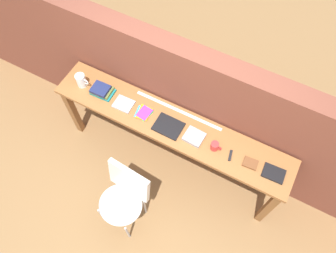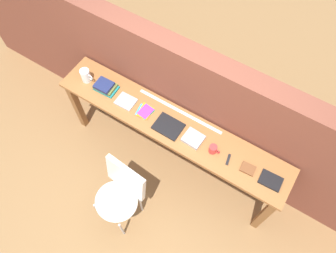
{
  "view_description": "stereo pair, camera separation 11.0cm",
  "coord_description": "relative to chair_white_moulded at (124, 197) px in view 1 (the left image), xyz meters",
  "views": [
    {
      "loc": [
        0.72,
        -1.09,
        3.66
      ],
      "look_at": [
        0.0,
        0.25,
        0.9
      ],
      "focal_mm": 35.0,
      "sensor_mm": 36.0,
      "label": 1
    },
    {
      "loc": [
        0.81,
        -1.04,
        3.66
      ],
      "look_at": [
        0.0,
        0.25,
        0.9
      ],
      "focal_mm": 35.0,
      "sensor_mm": 36.0,
      "label": 2
    }
  ],
  "objects": [
    {
      "name": "ground_plane",
      "position": [
        0.11,
        0.46,
        -0.53
      ],
      "size": [
        40.0,
        40.0,
        0.0
      ],
      "primitive_type": "plane",
      "color": "olive"
    },
    {
      "name": "brick_wall_back",
      "position": [
        0.11,
        1.1,
        0.27
      ],
      "size": [
        6.0,
        0.2,
        1.59
      ],
      "primitive_type": "cube",
      "color": "brown",
      "rests_on": "ground"
    },
    {
      "name": "sideboard",
      "position": [
        0.11,
        0.76,
        0.21
      ],
      "size": [
        2.5,
        0.44,
        0.88
      ],
      "color": "#996033",
      "rests_on": "ground"
    },
    {
      "name": "chair_white_moulded",
      "position": [
        0.0,
        0.0,
        0.0
      ],
      "size": [
        0.47,
        0.48,
        0.89
      ],
      "color": "silver",
      "rests_on": "ground"
    },
    {
      "name": "pitcher_white",
      "position": [
        -0.91,
        0.75,
        0.43
      ],
      "size": [
        0.14,
        0.1,
        0.18
      ],
      "color": "white",
      "rests_on": "sideboard"
    },
    {
      "name": "book_stack_leftmost",
      "position": [
        -0.68,
        0.76,
        0.39
      ],
      "size": [
        0.24,
        0.18,
        0.09
      ],
      "color": "#19757A",
      "rests_on": "sideboard"
    },
    {
      "name": "magazine_cycling",
      "position": [
        -0.41,
        0.74,
        0.36
      ],
      "size": [
        0.2,
        0.17,
        0.02
      ],
      "primitive_type": "cube",
      "rotation": [
        0.0,
        0.0,
        0.03
      ],
      "color": "#9E9EA3",
      "rests_on": "sideboard"
    },
    {
      "name": "pamphlet_pile_colourful",
      "position": [
        -0.18,
        0.75,
        0.36
      ],
      "size": [
        0.17,
        0.17,
        0.01
      ],
      "color": "green",
      "rests_on": "sideboard"
    },
    {
      "name": "book_open_centre",
      "position": [
        0.11,
        0.72,
        0.36
      ],
      "size": [
        0.27,
        0.21,
        0.02
      ],
      "primitive_type": "cube",
      "rotation": [
        0.0,
        0.0,
        -0.01
      ],
      "color": "black",
      "rests_on": "sideboard"
    },
    {
      "name": "book_grey_hardcover",
      "position": [
        0.38,
        0.73,
        0.37
      ],
      "size": [
        0.19,
        0.17,
        0.03
      ],
      "primitive_type": "cube",
      "rotation": [
        0.0,
        0.0,
        -0.05
      ],
      "color": "#9E9EA3",
      "rests_on": "sideboard"
    },
    {
      "name": "mug",
      "position": [
        0.6,
        0.72,
        0.4
      ],
      "size": [
        0.11,
        0.08,
        0.09
      ],
      "color": "red",
      "rests_on": "sideboard"
    },
    {
      "name": "multitool_folded",
      "position": [
        0.76,
        0.72,
        0.36
      ],
      "size": [
        0.05,
        0.11,
        0.02
      ],
      "primitive_type": "cube",
      "rotation": [
        0.0,
        0.0,
        0.21
      ],
      "color": "black",
      "rests_on": "sideboard"
    },
    {
      "name": "leather_journal_brown",
      "position": [
        0.95,
        0.73,
        0.37
      ],
      "size": [
        0.14,
        0.11,
        0.02
      ],
      "primitive_type": "cube",
      "rotation": [
        0.0,
        0.0,
        0.08
      ],
      "color": "brown",
      "rests_on": "sideboard"
    },
    {
      "name": "book_repair_rightmost",
      "position": [
        1.17,
        0.74,
        0.37
      ],
      "size": [
        0.2,
        0.15,
        0.02
      ],
      "primitive_type": "cube",
      "rotation": [
        0.0,
        0.0,
        0.05
      ],
      "color": "black",
      "rests_on": "sideboard"
    },
    {
      "name": "ruler_metal_back_edge",
      "position": [
        0.11,
        0.93,
        0.35
      ],
      "size": [
        0.94,
        0.03,
        0.0
      ],
      "primitive_type": "cube",
      "color": "silver",
      "rests_on": "sideboard"
    }
  ]
}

